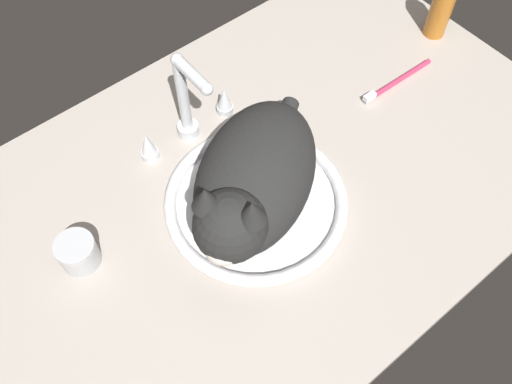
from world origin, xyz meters
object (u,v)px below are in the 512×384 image
amber_bottle (441,9)px  faucet (187,109)px  metal_jar (78,253)px  cat (251,185)px  sink_basin (256,201)px  toothbrush (396,82)px

amber_bottle → faucet: bearing=170.1°
faucet → metal_jar: bearing=-161.4°
cat → metal_jar: cat is taller
sink_basin → cat: size_ratio=0.89×
sink_basin → cat: cat is taller
toothbrush → faucet: bearing=159.2°
faucet → cat: bearing=-95.6°
sink_basin → amber_bottle: size_ratio=2.42×
amber_bottle → toothbrush: (-17.12, -5.12, -5.60)cm
cat → toothbrush: 42.96cm
metal_jar → toothbrush: metal_jar is taller
faucet → metal_jar: (-28.85, -9.72, -4.96)cm
sink_basin → amber_bottle: amber_bottle is taller
toothbrush → sink_basin: bearing=-173.8°
cat → amber_bottle: (58.72, 10.70, -3.52)cm
sink_basin → amber_bottle: (56.69, 9.39, 5.27)cm
faucet → toothbrush: faucet is taller
faucet → amber_bottle: (56.69, -9.94, -1.55)cm
cat → amber_bottle: 59.80cm
faucet → metal_jar: 30.85cm
cat → metal_jar: bearing=157.9°
faucet → amber_bottle: faucet is taller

